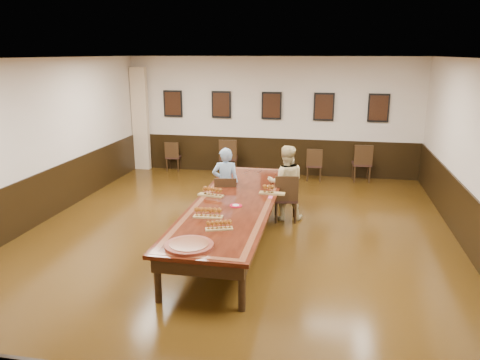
% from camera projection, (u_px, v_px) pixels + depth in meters
% --- Properties ---
extents(floor, '(8.00, 10.00, 0.02)m').
position_uv_depth(floor, '(235.00, 241.00, 8.48)').
color(floor, black).
rests_on(floor, ground).
extents(ceiling, '(8.00, 10.00, 0.02)m').
position_uv_depth(ceiling, '(234.00, 58.00, 7.63)').
color(ceiling, white).
rests_on(ceiling, floor).
extents(wall_back, '(8.00, 0.02, 3.20)m').
position_uv_depth(wall_back, '(272.00, 116.00, 12.80)').
color(wall_back, beige).
rests_on(wall_back, floor).
extents(wall_front, '(8.00, 0.02, 3.20)m').
position_uv_depth(wall_front, '(91.00, 299.00, 3.31)').
color(wall_front, beige).
rests_on(wall_front, floor).
extents(wall_left, '(0.02, 10.00, 3.20)m').
position_uv_depth(wall_left, '(26.00, 145.00, 8.80)').
color(wall_left, beige).
rests_on(wall_left, floor).
extents(chair_man, '(0.52, 0.55, 0.93)m').
position_uv_depth(chair_man, '(226.00, 198.00, 9.39)').
color(chair_man, black).
rests_on(chair_man, floor).
extents(chair_woman, '(0.53, 0.56, 0.97)m').
position_uv_depth(chair_woman, '(286.00, 197.00, 9.37)').
color(chair_woman, black).
rests_on(chair_woman, floor).
extents(spare_chair_a, '(0.44, 0.47, 0.85)m').
position_uv_depth(spare_chair_a, '(174.00, 156.00, 13.42)').
color(spare_chair_a, black).
rests_on(spare_chair_a, floor).
extents(spare_chair_b, '(0.54, 0.58, 1.02)m').
position_uv_depth(spare_chair_b, '(229.00, 157.00, 12.90)').
color(spare_chair_b, black).
rests_on(spare_chair_b, floor).
extents(spare_chair_c, '(0.42, 0.45, 0.87)m').
position_uv_depth(spare_chair_c, '(314.00, 164.00, 12.38)').
color(spare_chair_c, black).
rests_on(spare_chair_c, floor).
extents(spare_chair_d, '(0.51, 0.55, 1.00)m').
position_uv_depth(spare_chair_d, '(362.00, 162.00, 12.27)').
color(spare_chair_d, black).
rests_on(spare_chair_d, floor).
extents(person_man, '(0.60, 0.46, 1.48)m').
position_uv_depth(person_man, '(226.00, 184.00, 9.41)').
color(person_man, teal).
rests_on(person_man, floor).
extents(person_woman, '(0.84, 0.70, 1.52)m').
position_uv_depth(person_woman, '(286.00, 183.00, 9.40)').
color(person_woman, '#DBC689').
rests_on(person_woman, floor).
extents(pink_phone, '(0.07, 0.14, 0.01)m').
position_uv_depth(pink_phone, '(270.00, 197.00, 8.46)').
color(pink_phone, '#ED4F8B').
rests_on(pink_phone, conference_table).
extents(curtain, '(0.45, 0.18, 2.90)m').
position_uv_depth(curtain, '(140.00, 119.00, 13.36)').
color(curtain, tan).
rests_on(curtain, floor).
extents(wainscoting, '(8.00, 10.00, 1.00)m').
position_uv_depth(wainscoting, '(235.00, 214.00, 8.35)').
color(wainscoting, black).
rests_on(wainscoting, floor).
extents(conference_table, '(1.40, 5.00, 0.76)m').
position_uv_depth(conference_table, '(235.00, 208.00, 8.32)').
color(conference_table, black).
rests_on(conference_table, floor).
extents(posters, '(6.14, 0.04, 0.74)m').
position_uv_depth(posters, '(271.00, 106.00, 12.65)').
color(posters, black).
rests_on(posters, wall_back).
extents(flight_a, '(0.50, 0.24, 0.18)m').
position_uv_depth(flight_a, '(211.00, 192.00, 8.53)').
color(flight_a, olive).
rests_on(flight_a, conference_table).
extents(flight_b, '(0.48, 0.15, 0.18)m').
position_uv_depth(flight_b, '(271.00, 190.00, 8.66)').
color(flight_b, olive).
rests_on(flight_b, conference_table).
extents(flight_c, '(0.48, 0.18, 0.17)m').
position_uv_depth(flight_c, '(208.00, 213.00, 7.42)').
color(flight_c, olive).
rests_on(flight_c, conference_table).
extents(flight_d, '(0.42, 0.25, 0.15)m').
position_uv_depth(flight_d, '(219.00, 225.00, 6.91)').
color(flight_d, olive).
rests_on(flight_d, conference_table).
extents(red_plate_grp, '(0.21, 0.21, 0.03)m').
position_uv_depth(red_plate_grp, '(236.00, 206.00, 7.98)').
color(red_plate_grp, '#B60C24').
rests_on(red_plate_grp, conference_table).
extents(carved_platter, '(0.74, 0.74, 0.05)m').
position_uv_depth(carved_platter, '(189.00, 245.00, 6.30)').
color(carved_platter, '#581C11').
rests_on(carved_platter, conference_table).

